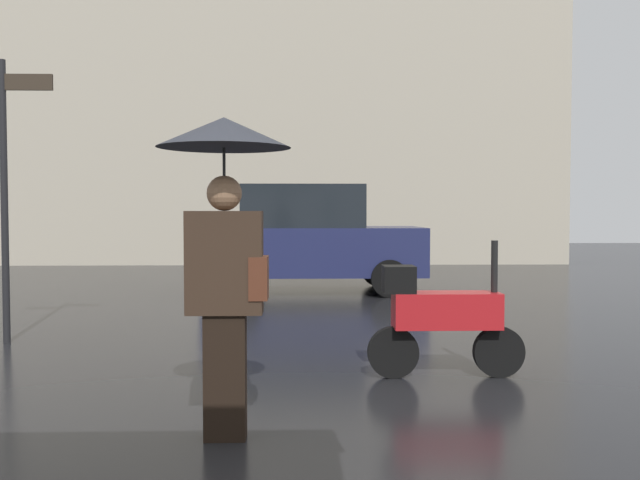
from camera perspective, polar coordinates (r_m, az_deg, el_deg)
pedestrian_with_umbrella at (r=4.53m, az=-7.80°, el=2.68°), size 0.87×0.87×2.10m
parked_scooter at (r=6.33m, az=9.95°, el=-6.19°), size 1.42×0.32×1.23m
parked_car_left at (r=12.86m, az=-0.78°, el=0.16°), size 4.00×2.04×1.98m
street_signpost at (r=8.60m, az=-24.55°, el=5.05°), size 1.08×0.08×3.19m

